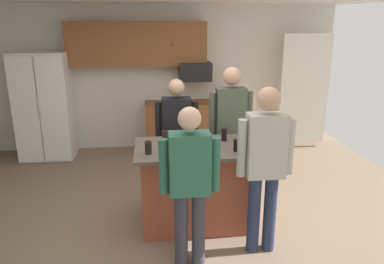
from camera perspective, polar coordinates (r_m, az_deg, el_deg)
The scene contains 19 objects.
floor at distance 4.71m, azimuth -3.43°, elevation -13.06°, with size 7.04×7.04×0.00m, color #7F6B56.
back_wall at distance 6.95m, azimuth -4.79°, elevation 8.27°, with size 6.40×0.10×2.60m, color silver.
french_door_window_panel at distance 7.14m, azimuth 16.81°, elevation 6.22°, with size 0.90×0.06×2.00m, color white.
cabinet_run_upper at distance 6.68m, azimuth -8.40°, elevation 13.20°, with size 2.40×0.38×0.75m.
cabinet_run_lower at distance 6.86m, azimuth 0.47°, elevation 0.94°, with size 1.80×0.63×0.90m.
refrigerator at distance 6.86m, azimuth -21.59°, elevation 3.73°, with size 0.88×0.76×1.83m.
microwave_over_range at distance 6.67m, azimuth 0.47°, elevation 9.26°, with size 0.56×0.40×0.32m, color black.
kitchen_island at distance 4.38m, azimuth 0.43°, elevation -8.15°, with size 1.35×0.85×0.97m.
person_guest_by_door at distance 4.93m, azimuth -2.33°, elevation 0.16°, with size 0.57×0.22×1.62m.
person_host_foreground at distance 3.50m, azimuth -0.36°, elevation -7.17°, with size 0.57×0.22×1.61m.
person_guest_left at distance 4.89m, azimuth 5.91°, elevation 1.23°, with size 0.57×0.23×1.77m.
person_elder_center at distance 3.75m, azimuth 11.13°, elevation -4.27°, with size 0.57×0.23×1.75m.
mug_blue_stoneware at distance 4.40m, azimuth 2.15°, elevation -0.63°, with size 0.13×0.08×0.11m.
glass_stout_tall at distance 4.07m, azimuth 6.85°, elevation -2.04°, with size 0.07×0.07×0.13m.
glass_short_whisky at distance 4.39m, azimuth 4.95°, elevation -0.41°, with size 0.07×0.07×0.15m.
tumbler_amber at distance 4.36m, azimuth -4.19°, elevation -0.63°, with size 0.07×0.07×0.13m.
glass_pilsner at distance 3.99m, azimuth -6.71°, elevation -2.40°, with size 0.07×0.07×0.14m.
glass_dark_ale at distance 3.98m, azimuth 2.41°, elevation -2.32°, with size 0.07×0.07×0.14m.
serving_tray at distance 4.18m, azimuth 0.02°, elevation -2.05°, with size 0.44×0.30×0.04m.
Camera 1 is at (-0.16, -4.06, 2.36)m, focal length 34.81 mm.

